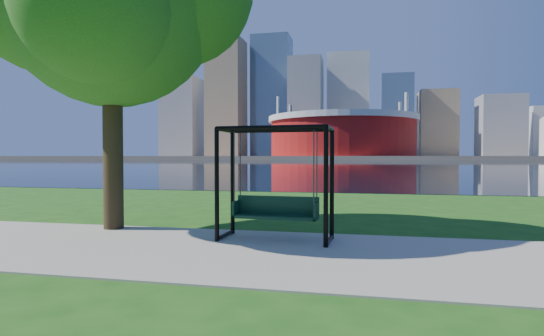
% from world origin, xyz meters
% --- Properties ---
extents(ground, '(900.00, 900.00, 0.00)m').
position_xyz_m(ground, '(0.00, 0.00, 0.00)').
color(ground, '#1E5114').
rests_on(ground, ground).
extents(path, '(120.00, 4.00, 0.03)m').
position_xyz_m(path, '(0.00, -0.50, 0.01)').
color(path, '#9E937F').
rests_on(path, ground).
extents(river, '(900.00, 180.00, 0.02)m').
position_xyz_m(river, '(0.00, 102.00, 0.01)').
color(river, black).
rests_on(river, ground).
extents(far_bank, '(900.00, 228.00, 2.00)m').
position_xyz_m(far_bank, '(0.00, 306.00, 1.00)').
color(far_bank, '#937F60').
rests_on(far_bank, ground).
extents(stadium, '(83.00, 83.00, 32.00)m').
position_xyz_m(stadium, '(-10.00, 235.00, 14.23)').
color(stadium, maroon).
rests_on(stadium, far_bank).
extents(skyline, '(392.00, 66.00, 96.50)m').
position_xyz_m(skyline, '(-4.27, 319.39, 35.89)').
color(skyline, gray).
rests_on(skyline, far_bank).
extents(swing, '(2.26, 1.07, 2.27)m').
position_xyz_m(swing, '(-0.10, 0.63, 1.10)').
color(swing, black).
rests_on(swing, ground).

